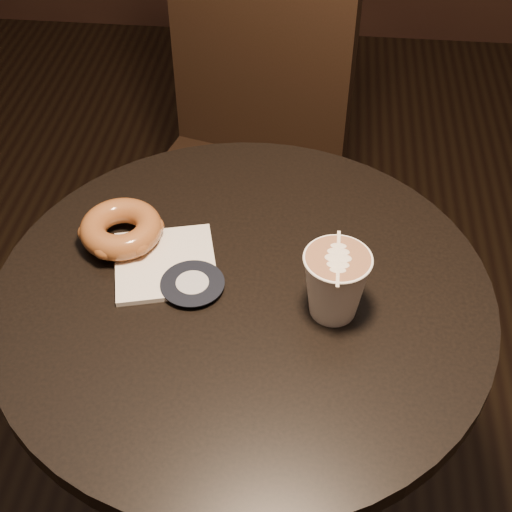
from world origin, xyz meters
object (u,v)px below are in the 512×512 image
at_px(cafe_table, 245,374).
at_px(latte_cup, 335,285).
at_px(pastry_bag, 165,263).
at_px(chair, 246,136).
at_px(doughnut, 121,229).

bearing_deg(cafe_table, latte_cup, -12.68).
distance_m(cafe_table, pastry_bag, 0.24).
relative_size(chair, latte_cup, 10.32).
bearing_deg(pastry_bag, chair, 70.72).
bearing_deg(pastry_bag, cafe_table, -30.57).
distance_m(cafe_table, doughnut, 0.30).
bearing_deg(chair, cafe_table, -68.69).
bearing_deg(cafe_table, doughnut, 158.34).
bearing_deg(doughnut, latte_cup, -18.19).
height_order(chair, doughnut, chair).
distance_m(chair, pastry_bag, 0.62).
height_order(cafe_table, doughnut, doughnut).
xyz_separation_m(chair, pastry_bag, (-0.05, -0.59, 0.18)).
height_order(pastry_bag, latte_cup, latte_cup).
bearing_deg(doughnut, chair, 77.59).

